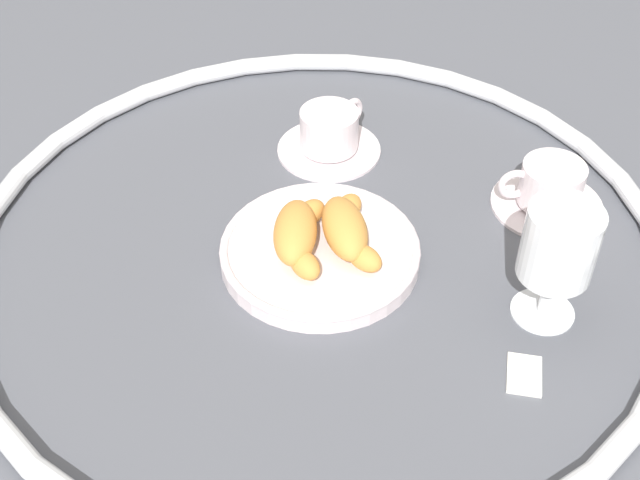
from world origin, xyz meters
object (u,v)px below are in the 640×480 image
object	(u,v)px
pastry_plate	(320,251)
coffee_cup_near	(549,190)
sugar_packet	(525,373)
coffee_cup_far	(330,134)
juice_glass_left	(559,248)
croissant_small	(347,229)
croissant_large	(298,234)

from	to	relation	value
pastry_plate	coffee_cup_near	size ratio (longest dim) A/B	1.67
coffee_cup_near	sugar_packet	xyz separation A→B (m)	(0.27, 0.01, -0.02)
coffee_cup_near	coffee_cup_far	xyz separation A→B (m)	(-0.03, -0.28, 0.00)
juice_glass_left	sugar_packet	size ratio (longest dim) A/B	2.80
coffee_cup_near	coffee_cup_far	size ratio (longest dim) A/B	1.00
coffee_cup_near	juice_glass_left	xyz separation A→B (m)	(0.18, 0.02, 0.07)
pastry_plate	coffee_cup_far	size ratio (longest dim) A/B	1.67
croissant_small	coffee_cup_near	bearing A→B (deg)	127.67
croissant_small	coffee_cup_far	world-z (taller)	croissant_small
juice_glass_left	croissant_large	bearing A→B (deg)	-89.02
pastry_plate	juice_glass_left	world-z (taller)	juice_glass_left
pastry_plate	croissant_small	size ratio (longest dim) A/B	1.85
croissant_small	coffee_cup_near	world-z (taller)	croissant_small
croissant_large	sugar_packet	world-z (taller)	croissant_large
croissant_large	coffee_cup_far	xyz separation A→B (m)	(-0.21, -0.03, -0.02)
croissant_small	coffee_cup_far	size ratio (longest dim) A/B	0.90
coffee_cup_far	sugar_packet	xyz separation A→B (m)	(0.30, 0.29, -0.02)
coffee_cup_far	pastry_plate	bearing A→B (deg)	14.07
juice_glass_left	sugar_packet	bearing A→B (deg)	-4.38
pastry_plate	coffee_cup_near	xyz separation A→B (m)	(-0.17, 0.23, 0.01)
croissant_large	croissant_small	world-z (taller)	same
croissant_large	juice_glass_left	xyz separation A→B (m)	(-0.00, 0.27, 0.05)
pastry_plate	croissant_small	xyz separation A→B (m)	(-0.01, 0.03, 0.03)
coffee_cup_far	sugar_packet	distance (m)	0.42
pastry_plate	coffee_cup_far	distance (m)	0.21
coffee_cup_far	juice_glass_left	xyz separation A→B (m)	(0.21, 0.30, 0.07)
juice_glass_left	coffee_cup_far	bearing A→B (deg)	-124.49
coffee_cup_near	coffee_cup_far	distance (m)	0.29
croissant_large	sugar_packet	distance (m)	0.28
croissant_small	juice_glass_left	world-z (taller)	juice_glass_left
croissant_large	juice_glass_left	distance (m)	0.28
pastry_plate	juice_glass_left	bearing A→B (deg)	88.65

